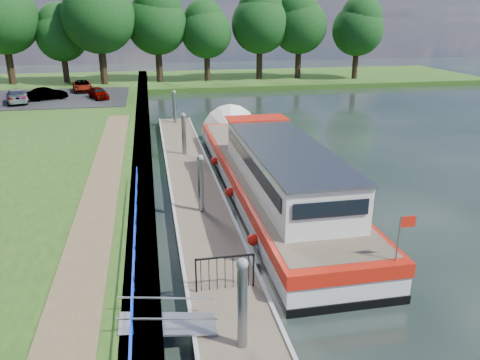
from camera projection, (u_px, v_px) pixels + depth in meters
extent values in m
plane|color=black|center=(239.00, 345.00, 12.72)|extent=(160.00, 160.00, 0.00)
cube|color=#473D2D|center=(143.00, 169.00, 26.00)|extent=(1.10, 90.00, 0.78)
cube|color=#254915|center=(253.00, 79.00, 62.88)|extent=(60.00, 18.00, 0.60)
cube|color=brown|center=(96.00, 215.00, 19.05)|extent=(1.60, 40.00, 0.05)
cube|color=black|center=(54.00, 98.00, 45.59)|extent=(14.00, 12.00, 0.06)
cube|color=#0C2DBF|center=(133.00, 254.00, 14.50)|extent=(0.04, 18.00, 0.04)
cube|color=#0C2DBF|center=(134.00, 264.00, 14.62)|extent=(0.03, 18.00, 0.03)
cylinder|color=#0C2DBF|center=(132.00, 323.00, 11.84)|extent=(0.04, 0.04, 0.72)
cylinder|color=#0C2DBF|center=(134.00, 281.00, 13.69)|extent=(0.04, 0.04, 0.72)
cylinder|color=#0C2DBF|center=(135.00, 249.00, 15.54)|extent=(0.04, 0.04, 0.72)
cylinder|color=#0C2DBF|center=(136.00, 224.00, 17.39)|extent=(0.04, 0.04, 0.72)
cylinder|color=#0C2DBF|center=(136.00, 204.00, 19.24)|extent=(0.04, 0.04, 0.72)
cylinder|color=#0C2DBF|center=(137.00, 187.00, 21.09)|extent=(0.04, 0.04, 0.72)
cylinder|color=#0C2DBF|center=(137.00, 173.00, 22.93)|extent=(0.04, 0.04, 0.72)
cube|color=brown|center=(192.00, 180.00, 24.64)|extent=(2.50, 30.00, 0.24)
cube|color=#9EA0A3|center=(232.00, 322.00, 13.62)|extent=(2.30, 5.00, 0.30)
cube|color=#9EA0A3|center=(201.00, 213.00, 21.02)|extent=(2.30, 5.00, 0.30)
cube|color=#9EA0A3|center=(186.00, 162.00, 28.42)|extent=(2.30, 5.00, 0.30)
cube|color=#9EA0A3|center=(177.00, 131.00, 35.82)|extent=(2.30, 5.00, 0.30)
cube|color=#9EA0A3|center=(214.00, 175.00, 24.81)|extent=(0.12, 30.00, 0.06)
cube|color=#9EA0A3|center=(169.00, 178.00, 24.38)|extent=(0.12, 30.00, 0.06)
cylinder|color=gray|center=(242.00, 323.00, 11.89)|extent=(0.26, 0.26, 3.40)
sphere|color=gray|center=(242.00, 264.00, 11.32)|extent=(0.30, 0.30, 0.30)
cylinder|color=gray|center=(201.00, 196.00, 20.21)|extent=(0.26, 0.26, 3.40)
sphere|color=gray|center=(200.00, 158.00, 19.64)|extent=(0.30, 0.30, 0.30)
cylinder|color=gray|center=(184.00, 143.00, 28.53)|extent=(0.26, 0.26, 3.40)
sphere|color=gray|center=(183.00, 115.00, 27.96)|extent=(0.30, 0.30, 0.30)
cylinder|color=gray|center=(175.00, 114.00, 36.85)|extent=(0.26, 0.26, 3.40)
sphere|color=gray|center=(174.00, 92.00, 36.28)|extent=(0.30, 0.30, 0.30)
cube|color=#A5A8AD|center=(168.00, 324.00, 12.64)|extent=(2.58, 1.00, 0.43)
cube|color=#A5A8AD|center=(168.00, 319.00, 12.03)|extent=(2.58, 0.04, 0.41)
cube|color=#A5A8AD|center=(166.00, 298.00, 12.92)|extent=(2.58, 0.04, 0.41)
cube|color=black|center=(196.00, 276.00, 14.26)|extent=(0.05, 0.05, 1.15)
cube|color=black|center=(253.00, 270.00, 14.59)|extent=(0.05, 0.05, 1.15)
cube|color=black|center=(225.00, 257.00, 14.24)|extent=(1.85, 0.05, 0.05)
cube|color=black|center=(201.00, 275.00, 14.29)|extent=(0.02, 0.02, 1.10)
cube|color=black|center=(209.00, 274.00, 14.33)|extent=(0.02, 0.02, 1.10)
cube|color=black|center=(217.00, 273.00, 14.38)|extent=(0.02, 0.02, 1.10)
cube|color=black|center=(225.00, 273.00, 14.42)|extent=(0.02, 0.02, 1.10)
cube|color=black|center=(233.00, 272.00, 14.47)|extent=(0.02, 0.02, 1.10)
cube|color=black|center=(241.00, 271.00, 14.51)|extent=(0.02, 0.02, 1.10)
cube|color=black|center=(249.00, 270.00, 14.56)|extent=(0.02, 0.02, 1.10)
cube|color=black|center=(268.00, 194.00, 23.41)|extent=(4.00, 20.00, 0.55)
cube|color=silver|center=(268.00, 183.00, 23.21)|extent=(3.96, 19.90, 0.65)
cube|color=red|center=(268.00, 172.00, 23.02)|extent=(4.04, 20.00, 0.48)
cube|color=brown|center=(269.00, 167.00, 22.94)|extent=(3.68, 19.20, 0.04)
cone|color=silver|center=(231.00, 134.00, 32.85)|extent=(4.00, 1.50, 4.00)
cube|color=silver|center=(283.00, 165.00, 20.33)|extent=(3.00, 11.00, 1.75)
cube|color=gray|center=(284.00, 145.00, 20.02)|extent=(3.10, 11.20, 0.10)
cube|color=black|center=(249.00, 162.00, 19.97)|extent=(0.04, 10.00, 0.55)
cube|color=black|center=(317.00, 158.00, 20.52)|extent=(0.04, 10.00, 0.55)
cube|color=black|center=(255.00, 130.00, 25.38)|extent=(2.60, 0.04, 0.55)
cube|color=black|center=(331.00, 209.00, 15.12)|extent=(2.60, 0.04, 0.55)
cube|color=red|center=(257.00, 118.00, 24.80)|extent=(3.20, 1.60, 0.06)
cylinder|color=gray|center=(398.00, 239.00, 14.00)|extent=(0.05, 0.05, 1.50)
cube|color=red|center=(408.00, 222.00, 13.86)|extent=(0.50, 0.02, 0.35)
sphere|color=red|center=(253.00, 240.00, 17.26)|extent=(0.44, 0.44, 0.44)
sphere|color=red|center=(230.00, 192.00, 21.89)|extent=(0.44, 0.44, 0.44)
sphere|color=red|center=(215.00, 161.00, 26.51)|extent=(0.44, 0.44, 0.44)
imported|color=#594C47|center=(284.00, 204.00, 16.16)|extent=(0.48, 0.67, 1.72)
cylinder|color=#332316|center=(10.00, 67.00, 54.28)|extent=(0.83, 0.83, 4.21)
sphere|color=black|center=(3.00, 18.00, 52.48)|extent=(7.95, 7.95, 7.95)
cylinder|color=#332316|center=(66.00, 70.00, 56.03)|extent=(0.70, 0.70, 3.10)
sphere|color=black|center=(62.00, 36.00, 54.70)|extent=(5.85, 5.85, 5.85)
sphere|color=black|center=(59.00, 23.00, 54.34)|extent=(4.65, 4.65, 4.65)
cylinder|color=#332316|center=(103.00, 67.00, 54.34)|extent=(0.84, 0.84, 4.29)
sphere|color=black|center=(99.00, 17.00, 52.51)|extent=(8.10, 8.10, 8.10)
cylinder|color=#332316|center=(159.00, 66.00, 57.44)|extent=(0.79, 0.79, 3.83)
sphere|color=black|center=(157.00, 24.00, 55.80)|extent=(7.24, 7.24, 7.24)
sphere|color=black|center=(158.00, 8.00, 55.02)|extent=(5.75, 5.75, 5.75)
cylinder|color=#332316|center=(207.00, 67.00, 58.36)|extent=(0.72, 0.72, 3.26)
sphere|color=black|center=(206.00, 33.00, 56.97)|extent=(6.16, 6.16, 6.16)
sphere|color=black|center=(204.00, 19.00, 56.65)|extent=(4.89, 4.89, 4.89)
cylinder|color=#332316|center=(259.00, 64.00, 59.77)|extent=(0.78, 0.78, 3.77)
sphere|color=black|center=(260.00, 24.00, 58.16)|extent=(7.13, 7.13, 7.13)
sphere|color=black|center=(261.00, 9.00, 57.81)|extent=(5.66, 5.66, 5.66)
cylinder|color=#332316|center=(298.00, 64.00, 60.74)|extent=(0.77, 0.77, 3.65)
sphere|color=black|center=(300.00, 26.00, 59.18)|extent=(6.89, 6.89, 6.89)
sphere|color=black|center=(297.00, 12.00, 58.56)|extent=(5.47, 5.47, 5.47)
cylinder|color=#332316|center=(355.00, 65.00, 60.34)|extent=(0.74, 0.74, 3.41)
sphere|color=black|center=(358.00, 30.00, 58.88)|extent=(6.43, 6.43, 6.43)
sphere|color=black|center=(361.00, 16.00, 58.18)|extent=(5.11, 5.11, 5.11)
imported|color=#999999|center=(98.00, 93.00, 44.84)|extent=(2.42, 3.53, 1.11)
imported|color=#999999|center=(48.00, 94.00, 44.25)|extent=(3.68, 2.56, 1.15)
imported|color=#999999|center=(17.00, 96.00, 42.65)|extent=(2.86, 4.67, 1.26)
imported|color=#999999|center=(82.00, 86.00, 49.07)|extent=(2.54, 4.32, 1.13)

